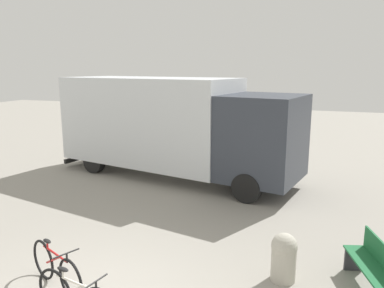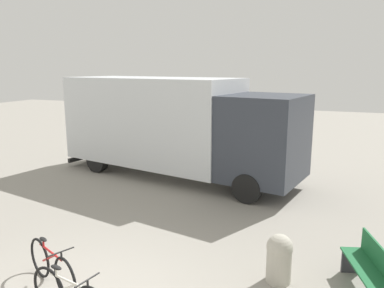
% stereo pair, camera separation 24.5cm
% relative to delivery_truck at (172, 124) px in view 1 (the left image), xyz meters
% --- Properties ---
extents(delivery_truck, '(8.71, 4.05, 3.35)m').
position_rel_delivery_truck_xyz_m(delivery_truck, '(0.00, 0.00, 0.00)').
color(delivery_truck, silver).
rests_on(delivery_truck, ground).
extents(park_bench, '(0.88, 1.75, 0.86)m').
position_rel_delivery_truck_xyz_m(park_bench, '(5.85, -5.32, -1.33)').
color(park_bench, '#1E6638').
rests_on(park_bench, ground).
extents(bicycle_near, '(1.55, 0.72, 0.81)m').
position_rel_delivery_truck_xyz_m(bicycle_near, '(0.79, -6.92, -1.43)').
color(bicycle_near, black).
rests_on(bicycle_near, ground).
extents(bollard_near_bench, '(0.45, 0.45, 0.87)m').
position_rel_delivery_truck_xyz_m(bollard_near_bench, '(4.35, -5.34, -1.35)').
color(bollard_near_bench, '#B2AD9E').
rests_on(bollard_near_bench, ground).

